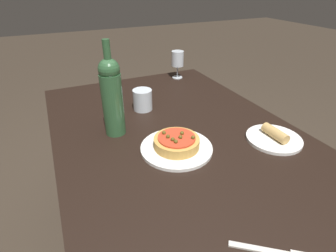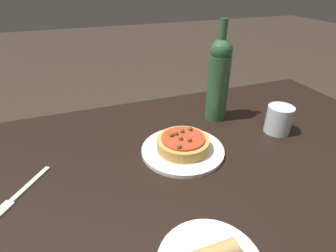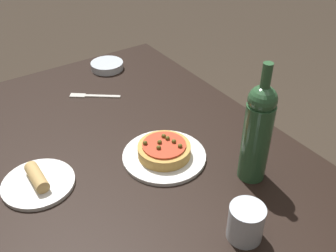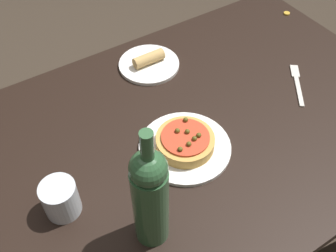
# 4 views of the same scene
# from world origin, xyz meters

# --- Properties ---
(dining_table) EXTENTS (1.56, 0.92, 0.75)m
(dining_table) POSITION_xyz_m (0.00, 0.00, 0.67)
(dining_table) COLOR black
(dining_table) RESTS_ON ground_plane
(dinner_plate) EXTENTS (0.26, 0.26, 0.01)m
(dinner_plate) POSITION_xyz_m (-0.01, 0.06, 0.75)
(dinner_plate) COLOR white
(dinner_plate) RESTS_ON dining_table
(pizza) EXTENTS (0.16, 0.16, 0.05)m
(pizza) POSITION_xyz_m (-0.01, 0.06, 0.78)
(pizza) COLOR gold
(pizza) RESTS_ON dinner_plate
(wine_bottle) EXTENTS (0.08, 0.08, 0.36)m
(wine_bottle) POSITION_xyz_m (0.20, 0.22, 0.90)
(wine_bottle) COLOR #2D5633
(wine_bottle) RESTS_ON dining_table
(water_cup) EXTENTS (0.09, 0.09, 0.10)m
(water_cup) POSITION_xyz_m (0.35, 0.05, 0.80)
(water_cup) COLOR silver
(water_cup) RESTS_ON dining_table
(side_bowl) EXTENTS (0.14, 0.14, 0.03)m
(side_bowl) POSITION_xyz_m (-0.64, 0.18, 0.76)
(side_bowl) COLOR silver
(side_bowl) RESTS_ON dining_table
(fork) EXTENTS (0.13, 0.17, 0.00)m
(fork) POSITION_xyz_m (-0.47, 0.03, 0.75)
(fork) COLOR beige
(fork) RESTS_ON dining_table
(side_plate) EXTENTS (0.20, 0.20, 0.05)m
(side_plate) POSITION_xyz_m (-0.11, -0.31, 0.76)
(side_plate) COLOR white
(side_plate) RESTS_ON dining_table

